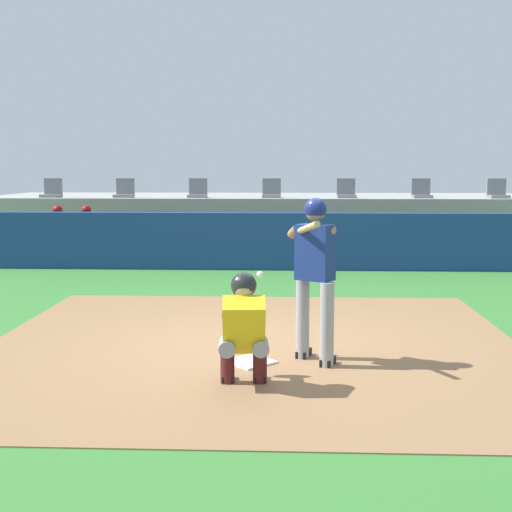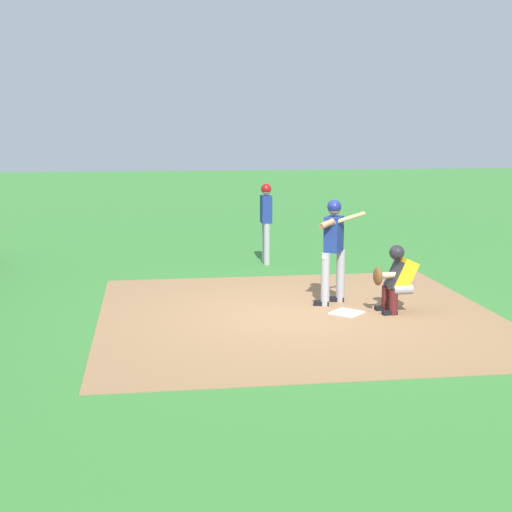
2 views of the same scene
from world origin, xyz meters
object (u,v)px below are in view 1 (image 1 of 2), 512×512
object	(u,v)px
stadium_seat_4	(346,192)
home_plate	(250,362)
stadium_seat_3	(272,192)
dugout_player_1	(85,233)
catcher_crouched	(243,325)
stadium_seat_2	(198,192)
stadium_seat_6	(498,193)
dugout_player_0	(57,233)
batter_at_plate	(314,269)
stadium_seat_0	(52,192)
stadium_seat_1	(124,192)
stadium_seat_5	(422,192)

from	to	relation	value
stadium_seat_4	home_plate	bearing A→B (deg)	-100.34
stadium_seat_3	dugout_player_1	bearing A→B (deg)	-153.88
catcher_crouched	stadium_seat_2	distance (m)	11.17
stadium_seat_4	stadium_seat_6	bearing A→B (deg)	0.00
catcher_crouched	dugout_player_0	bearing A→B (deg)	118.15
stadium_seat_2	stadium_seat_6	size ratio (longest dim) A/B	1.00
batter_at_plate	stadium_seat_4	size ratio (longest dim) A/B	3.76
stadium_seat_0	stadium_seat_1	bearing A→B (deg)	0.00
batter_at_plate	catcher_crouched	xyz separation A→B (m)	(-0.71, -0.87, -0.43)
batter_at_plate	stadium_seat_3	xyz separation A→B (m)	(-0.69, 10.11, 0.50)
catcher_crouched	stadium_seat_4	world-z (taller)	stadium_seat_4
stadium_seat_3	stadium_seat_6	xyz separation A→B (m)	(5.57, 0.00, 0.00)
dugout_player_0	stadium_seat_0	world-z (taller)	stadium_seat_0
catcher_crouched	stadium_seat_2	world-z (taller)	stadium_seat_2
stadium_seat_4	stadium_seat_6	world-z (taller)	same
batter_at_plate	stadium_seat_5	size ratio (longest dim) A/B	3.76
batter_at_plate	stadium_seat_1	distance (m)	11.04
stadium_seat_1	stadium_seat_4	bearing A→B (deg)	0.00
catcher_crouched	stadium_seat_3	world-z (taller)	stadium_seat_3
stadium_seat_4	batter_at_plate	bearing A→B (deg)	-96.57
catcher_crouched	stadium_seat_4	distance (m)	11.18
stadium_seat_3	stadium_seat_6	distance (m)	5.57
stadium_seat_0	stadium_seat_1	distance (m)	1.86
dugout_player_0	stadium_seat_3	distance (m)	5.29
stadium_seat_2	stadium_seat_4	bearing A→B (deg)	0.00
home_plate	stadium_seat_1	bearing A→B (deg)	110.05
dugout_player_1	stadium_seat_5	distance (m)	8.17
stadium_seat_6	batter_at_plate	bearing A→B (deg)	-115.77
dugout_player_0	stadium_seat_3	xyz separation A→B (m)	(4.81, 2.03, 0.86)
dugout_player_0	stadium_seat_2	size ratio (longest dim) A/B	2.71
stadium_seat_0	dugout_player_0	bearing A→B (deg)	-69.46
home_plate	catcher_crouched	size ratio (longest dim) A/B	0.28
dugout_player_0	dugout_player_1	xyz separation A→B (m)	(0.66, 0.00, 0.00)
batter_at_plate	stadium_seat_3	distance (m)	10.14
stadium_seat_3	stadium_seat_1	bearing A→B (deg)	180.00
stadium_seat_1	dugout_player_0	bearing A→B (deg)	-118.28
home_plate	stadium_seat_4	bearing A→B (deg)	79.66
catcher_crouched	dugout_player_0	distance (m)	10.15
stadium_seat_1	stadium_seat_2	bearing A→B (deg)	0.00
home_plate	stadium_seat_5	world-z (taller)	stadium_seat_5
catcher_crouched	stadium_seat_6	distance (m)	12.36
dugout_player_0	stadium_seat_5	size ratio (longest dim) A/B	2.71
stadium_seat_2	stadium_seat_6	world-z (taller)	same
catcher_crouched	stadium_seat_0	world-z (taller)	stadium_seat_0
home_plate	stadium_seat_6	distance (m)	11.70
dugout_player_0	stadium_seat_6	xyz separation A→B (m)	(10.38, 2.03, 0.86)
home_plate	catcher_crouched	world-z (taller)	catcher_crouched
dugout_player_1	stadium_seat_0	xyz separation A→B (m)	(-1.42, 2.03, 0.86)
stadium_seat_2	dugout_player_0	bearing A→B (deg)	-145.42
stadium_seat_2	stadium_seat_3	size ratio (longest dim) A/B	1.00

